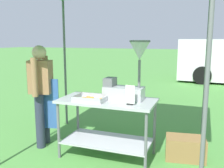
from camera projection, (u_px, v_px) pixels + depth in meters
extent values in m
plane|color=#519342|center=(166.00, 90.00, 8.53)|extent=(70.00, 70.00, 0.00)
cylinder|color=slate|center=(206.00, 91.00, 2.39)|extent=(0.04, 0.04, 2.44)
cylinder|color=slate|center=(65.00, 64.00, 4.99)|extent=(0.04, 0.04, 2.44)
cylinder|color=slate|center=(206.00, 69.00, 4.11)|extent=(0.04, 0.04, 2.44)
cube|color=#B7B7BC|center=(107.00, 101.00, 3.62)|extent=(1.37, 0.69, 0.04)
cube|color=#B7B7BC|center=(107.00, 141.00, 3.73)|extent=(1.26, 0.64, 0.02)
cylinder|color=slate|center=(59.00, 131.00, 3.63)|extent=(0.04, 0.04, 0.82)
cylinder|color=slate|center=(146.00, 143.00, 3.21)|extent=(0.04, 0.04, 0.82)
cylinder|color=slate|center=(78.00, 119.00, 4.18)|extent=(0.04, 0.04, 0.82)
cylinder|color=slate|center=(155.00, 128.00, 3.75)|extent=(0.04, 0.04, 0.82)
cube|color=#B7B7BC|center=(91.00, 100.00, 3.56)|extent=(0.45, 0.33, 0.01)
cube|color=#B7B7BC|center=(86.00, 100.00, 3.41)|extent=(0.45, 0.01, 0.06)
cube|color=#B7B7BC|center=(95.00, 95.00, 3.70)|extent=(0.45, 0.01, 0.06)
cube|color=#B7B7BC|center=(77.00, 96.00, 3.63)|extent=(0.01, 0.33, 0.06)
cube|color=#B7B7BC|center=(105.00, 99.00, 3.48)|extent=(0.01, 0.33, 0.06)
torus|color=gold|center=(88.00, 97.00, 3.66)|extent=(0.09, 0.09, 0.02)
torus|color=gold|center=(101.00, 99.00, 3.54)|extent=(0.09, 0.09, 0.02)
torus|color=gold|center=(84.00, 98.00, 3.62)|extent=(0.09, 0.09, 0.02)
torus|color=gold|center=(93.00, 100.00, 3.47)|extent=(0.08, 0.08, 0.02)
torus|color=gold|center=(92.00, 98.00, 3.62)|extent=(0.09, 0.09, 0.02)
torus|color=gold|center=(85.00, 99.00, 3.54)|extent=(0.09, 0.09, 0.02)
torus|color=gold|center=(88.00, 101.00, 3.45)|extent=(0.09, 0.09, 0.02)
torus|color=gold|center=(81.00, 100.00, 3.50)|extent=(0.09, 0.09, 0.02)
torus|color=gold|center=(99.00, 101.00, 3.44)|extent=(0.08, 0.08, 0.02)
cube|color=#B7B7BC|center=(124.00, 93.00, 3.61)|extent=(0.56, 0.28, 0.18)
cube|color=slate|center=(110.00, 82.00, 3.66)|extent=(0.14, 0.22, 0.12)
cylinder|color=slate|center=(139.00, 74.00, 3.49)|extent=(0.04, 0.04, 0.39)
cone|color=#B7B7BC|center=(140.00, 51.00, 3.43)|extent=(0.27, 0.27, 0.24)
cylinder|color=slate|center=(140.00, 41.00, 3.41)|extent=(0.28, 0.28, 0.02)
cube|color=black|center=(130.00, 104.00, 3.33)|extent=(0.08, 0.05, 0.02)
cube|color=white|center=(130.00, 94.00, 3.30)|extent=(0.13, 0.02, 0.24)
cylinder|color=#2D3347|center=(45.00, 117.00, 4.18)|extent=(0.14, 0.14, 0.86)
cylinder|color=#2D3347|center=(40.00, 121.00, 3.99)|extent=(0.14, 0.14, 0.86)
cube|color=#9E704C|center=(40.00, 77.00, 3.96)|extent=(0.38, 0.29, 0.52)
cube|color=#335BA3|center=(49.00, 104.00, 4.03)|extent=(0.32, 0.09, 0.80)
cylinder|color=#9E704C|center=(46.00, 73.00, 4.17)|extent=(0.11, 0.11, 0.58)
cylinder|color=#9E704C|center=(34.00, 77.00, 3.74)|extent=(0.11, 0.11, 0.58)
sphere|color=#DBB28E|center=(39.00, 52.00, 3.90)|extent=(0.22, 0.22, 0.22)
cube|color=olive|center=(185.00, 148.00, 3.64)|extent=(0.59, 0.41, 0.32)
cube|color=#1E2833|center=(195.00, 49.00, 10.46)|extent=(0.17, 1.62, 0.70)
cylinder|color=black|center=(202.00, 75.00, 9.63)|extent=(0.69, 0.27, 0.68)
cylinder|color=black|center=(205.00, 70.00, 11.32)|extent=(0.69, 0.27, 0.68)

